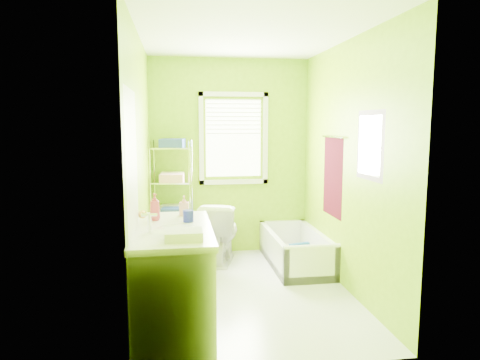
{
  "coord_description": "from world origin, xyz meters",
  "views": [
    {
      "loc": [
        -0.72,
        -4.23,
        1.75
      ],
      "look_at": [
        -0.04,
        0.25,
        1.15
      ],
      "focal_mm": 32.0,
      "sensor_mm": 36.0,
      "label": 1
    }
  ],
  "objects": [
    {
      "name": "wire_shelf_unit",
      "position": [
        -0.75,
        1.23,
        0.95
      ],
      "size": [
        0.56,
        0.45,
        1.56
      ],
      "color": "silver",
      "rests_on": "ground"
    },
    {
      "name": "door",
      "position": [
        -1.04,
        -1.0,
        1.0
      ],
      "size": [
        0.09,
        0.8,
        2.0
      ],
      "color": "white",
      "rests_on": "ground"
    },
    {
      "name": "toilet",
      "position": [
        -0.17,
        1.03,
        0.39
      ],
      "size": [
        0.63,
        0.85,
        0.78
      ],
      "primitive_type": "imported",
      "rotation": [
        0.0,
        0.0,
        2.86
      ],
      "color": "white",
      "rests_on": "ground"
    },
    {
      "name": "vanity",
      "position": [
        -0.75,
        -0.81,
        0.49
      ],
      "size": [
        0.63,
        1.22,
        1.15
      ],
      "color": "white",
      "rests_on": "ground"
    },
    {
      "name": "right_wall_decor",
      "position": [
        1.04,
        -0.02,
        1.32
      ],
      "size": [
        0.04,
        1.48,
        1.17
      ],
      "color": "#430713",
      "rests_on": "ground"
    },
    {
      "name": "window",
      "position": [
        0.05,
        1.42,
        1.61
      ],
      "size": [
        0.92,
        0.05,
        1.22
      ],
      "color": "white",
      "rests_on": "ground"
    },
    {
      "name": "room_envelope",
      "position": [
        0.0,
        0.0,
        1.55
      ],
      "size": [
        2.14,
        2.94,
        2.62
      ],
      "color": "#7CAC08",
      "rests_on": "ground"
    },
    {
      "name": "ground",
      "position": [
        0.0,
        0.0,
        0.0
      ],
      "size": [
        2.9,
        2.9,
        0.0
      ],
      "primitive_type": "plane",
      "color": "silver",
      "rests_on": "ground"
    },
    {
      "name": "bathtub",
      "position": [
        0.73,
        0.72,
        0.14
      ],
      "size": [
        0.64,
        1.37,
        0.44
      ],
      "color": "white",
      "rests_on": "ground"
    }
  ]
}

